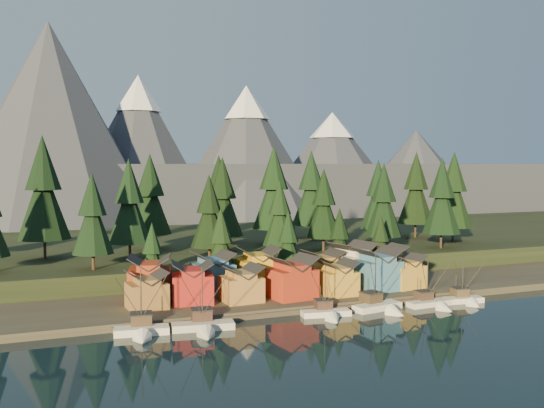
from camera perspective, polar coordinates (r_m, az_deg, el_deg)
name	(u,v)px	position (r m, az deg, el deg)	size (l,w,h in m)	color
ground	(350,332)	(112.09, 7.32, -11.84)	(500.00, 500.00, 0.00)	black
shore_strip	(269,286)	(147.21, -0.28, -7.71)	(400.00, 50.00, 1.50)	#342E26
hillside	(212,249)	(193.61, -5.67, -4.26)	(420.00, 100.00, 6.00)	black
dock	(311,309)	(126.18, 3.65, -9.80)	(80.00, 4.00, 1.00)	#4D4237
mountain_ridge	(136,172)	(311.76, -12.68, 2.98)	(560.00, 190.00, 90.00)	#414454
boat_0	(142,321)	(110.41, -12.17, -10.75)	(10.21, 10.89, 12.90)	silver
boat_1	(204,319)	(111.51, -6.44, -10.66)	(11.98, 12.75, 12.80)	beige
boat_3	(328,307)	(121.11, 5.27, -9.64)	(10.38, 11.04, 11.09)	white
boat_4	(381,299)	(127.38, 10.26, -8.83)	(11.49, 12.15, 12.86)	silver
boat_5	(433,298)	(133.25, 14.89, -8.51)	(10.34, 11.17, 11.09)	silver
boat_6	(466,293)	(138.63, 17.81, -7.98)	(8.87, 9.47, 11.28)	silver
house_front_0	(147,289)	(123.51, -11.70, -7.84)	(8.04, 7.67, 7.43)	olive
house_front_1	(192,281)	(126.67, -7.52, -7.22)	(9.59, 9.32, 8.58)	maroon
house_front_2	(241,282)	(127.23, -2.92, -7.38)	(8.31, 8.37, 7.58)	#A8763B
house_front_3	(292,276)	(130.02, 1.89, -6.79)	(9.95, 9.59, 9.05)	#9E2C18
house_front_4	(337,277)	(134.19, 6.15, -6.82)	(7.45, 8.03, 7.57)	#BC8A30
house_front_5	(378,268)	(140.31, 9.90, -5.95)	(9.75, 9.00, 9.57)	teal
house_front_6	(405,270)	(144.24, 12.42, -6.11)	(8.56, 8.20, 7.67)	gold
house_back_0	(150,277)	(130.94, -11.43, -6.71)	(10.44, 10.19, 9.39)	maroon
house_back_1	(213,272)	(135.09, -5.58, -6.38)	(8.81, 8.90, 9.16)	#3A678B
house_back_2	(258,267)	(139.95, -1.34, -5.92)	(9.45, 8.76, 9.53)	gold
house_back_3	(323,267)	(143.41, 4.79, -5.94)	(8.65, 7.79, 8.40)	#B3782E
house_back_4	(352,262)	(147.05, 7.57, -5.42)	(10.77, 10.50, 9.83)	silver
house_back_5	(387,262)	(151.15, 10.73, -5.40)	(7.95, 8.05, 8.85)	#A46D3A
tree_hill_1	(43,192)	(162.57, -20.71, 1.11)	(13.49, 13.49, 31.43)	#332319
tree_hill_2	(92,217)	(143.44, -16.55, -1.14)	(9.57, 9.57, 22.29)	#332319
tree_hill_3	(129,204)	(156.34, -13.29, -0.02)	(10.98, 10.98, 25.58)	#332319
tree_hill_4	(150,197)	(172.35, -11.39, 0.63)	(11.63, 11.63, 27.09)	#332319
tree_hill_5	(209,214)	(150.44, -5.93, -0.92)	(9.27, 9.27, 21.59)	#332319
tree_hill_6	(223,200)	(166.86, -4.68, 0.41)	(11.21, 11.21, 26.12)	#332319
tree_hill_7	(280,215)	(154.45, 0.72, -1.07)	(8.66, 8.66, 20.18)	#332319
tree_hill_8	(274,191)	(179.31, 0.18, 1.26)	(12.70, 12.70, 29.58)	#332319
tree_hill_9	(324,206)	(167.28, 4.89, -0.19)	(9.84, 9.84, 22.91)	#332319
tree_hill_10	(311,191)	(193.05, 3.72, 1.25)	(12.19, 12.19, 28.40)	#332319
tree_hill_11	(384,203)	(170.67, 10.45, 0.11)	(10.46, 10.46, 24.37)	#332319
tree_hill_12	(378,197)	(188.42, 9.94, 0.64)	(10.92, 10.92, 25.43)	#332319
tree_hill_13	(442,199)	(179.20, 15.68, 0.47)	(11.12, 11.12, 25.90)	#332319
tree_hill_14	(416,191)	(203.22, 13.40, 1.24)	(12.08, 12.08, 28.13)	#332319
tree_hill_15	(219,195)	(184.24, -5.02, 0.85)	(11.52, 11.52, 26.85)	#332319
tree_hill_17	(454,193)	(194.38, 16.73, 1.04)	(12.00, 12.00, 27.96)	#332319
tree_shore_0	(152,254)	(138.07, -11.21, -4.65)	(6.71, 6.71, 15.64)	#332319
tree_shore_1	(221,244)	(141.55, -4.82, -3.73)	(7.96, 7.96, 18.54)	#332319
tree_shore_2	(288,243)	(147.38, 1.54, -3.66)	(7.46, 7.46, 17.38)	#332319
tree_shore_3	(339,239)	(153.35, 6.36, -3.34)	(7.57, 7.57, 17.64)	#332319
tree_shore_4	(381,242)	(159.42, 10.18, -3.52)	(6.67, 6.67, 15.54)	#332319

